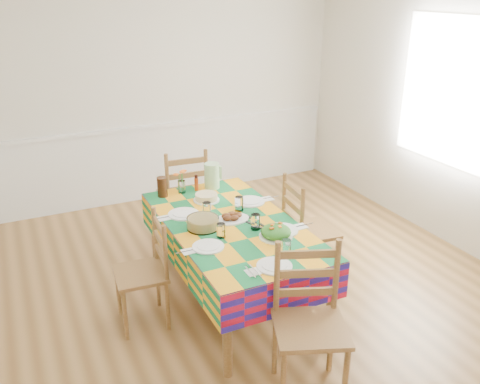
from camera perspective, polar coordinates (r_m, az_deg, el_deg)
name	(u,v)px	position (r m, az deg, el deg)	size (l,w,h in m)	color
room	(255,144)	(3.79, 1.73, 5.38)	(4.58, 5.08, 2.78)	brown
wainscot	(162,158)	(6.26, -8.77, 3.76)	(4.41, 0.06, 0.92)	white
window_right	(449,92)	(5.34, 22.38, 10.38)	(1.40, 1.40, 0.00)	white
dining_table	(231,231)	(4.06, -0.98, -4.44)	(0.97, 1.80, 0.70)	brown
setting_near_head	(278,259)	(3.48, 4.30, -7.54)	(0.39, 0.26, 0.12)	white
setting_left_near	(212,241)	(3.71, -3.13, -5.48)	(0.42, 0.25, 0.11)	white
setting_left_far	(191,212)	(4.16, -5.49, -2.30)	(0.47, 0.28, 0.12)	white
setting_right_near	(273,227)	(3.91, 3.68, -3.94)	(0.49, 0.28, 0.12)	white
setting_right_far	(247,202)	(4.34, 0.79, -1.14)	(0.48, 0.28, 0.12)	white
meat_platter	(232,218)	(4.07, -0.96, -2.89)	(0.29, 0.21, 0.06)	white
salad_platter	(276,232)	(3.80, 4.05, -4.55)	(0.25, 0.25, 0.11)	white
pasta_bowl	(203,223)	(3.93, -4.18, -3.48)	(0.25, 0.25, 0.09)	white
cake	(206,197)	(4.43, -3.81, -0.61)	(0.23, 0.23, 0.06)	white
serving_utensils	(256,224)	(4.01, 1.78, -3.57)	(0.14, 0.31, 0.01)	black
flower_vase	(181,183)	(4.60, -6.60, 0.99)	(0.14, 0.11, 0.22)	white
hot_sauce	(196,183)	(4.64, -4.93, 1.05)	(0.04, 0.04, 0.15)	#AC330D
green_pitcher	(212,176)	(4.68, -3.17, 1.83)	(0.14, 0.14, 0.24)	#A4D596
tea_pitcher	(162,187)	(4.54, -8.72, 0.57)	(0.09, 0.09, 0.18)	black
name_card	(285,275)	(3.35, 5.06, -9.25)	(0.07, 0.02, 0.02)	white
chair_near	(309,324)	(3.30, 7.77, -14.44)	(0.57, 0.55, 1.00)	brown
chair_far	(184,197)	(5.07, -6.30, -0.52)	(0.48, 0.46, 1.01)	brown
chair_left	(146,272)	(3.95, -10.56, -8.86)	(0.40, 0.42, 0.88)	brown
chair_right	(306,231)	(4.45, 7.43, -4.36)	(0.45, 0.46, 0.96)	brown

